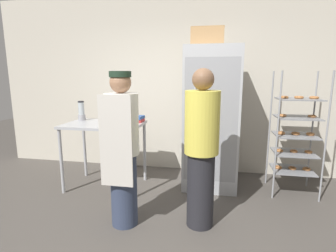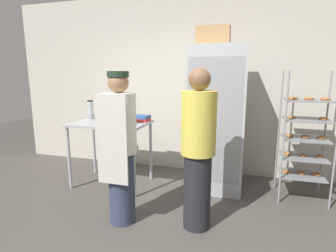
# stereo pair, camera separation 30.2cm
# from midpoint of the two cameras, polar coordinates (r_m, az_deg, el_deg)

# --- Properties ---
(ground_plane) EXTENTS (14.00, 14.00, 0.00)m
(ground_plane) POSITION_cam_midpoint_polar(r_m,az_deg,el_deg) (2.79, -3.09, -24.04)
(ground_plane) COLOR #4C4742
(back_wall) EXTENTS (6.40, 0.12, 2.90)m
(back_wall) POSITION_cam_midpoint_polar(r_m,az_deg,el_deg) (4.43, 6.34, 8.90)
(back_wall) COLOR beige
(back_wall) RESTS_ON ground_plane
(refrigerator) EXTENTS (0.75, 0.70, 1.99)m
(refrigerator) POSITION_cam_midpoint_polar(r_m,az_deg,el_deg) (3.73, 12.88, 1.30)
(refrigerator) COLOR #ADAFB5
(refrigerator) RESTS_ON ground_plane
(baking_rack) EXTENTS (0.59, 0.52, 1.66)m
(baking_rack) POSITION_cam_midpoint_polar(r_m,az_deg,el_deg) (3.84, 29.70, -2.26)
(baking_rack) COLOR #93969B
(baking_rack) RESTS_ON ground_plane
(prep_counter) EXTENTS (1.07, 0.73, 0.94)m
(prep_counter) POSITION_cam_midpoint_polar(r_m,az_deg,el_deg) (3.85, -10.21, -0.84)
(prep_counter) COLOR #ADAFB5
(prep_counter) RESTS_ON ground_plane
(donut_box) EXTENTS (0.25, 0.20, 0.24)m
(donut_box) POSITION_cam_midpoint_polar(r_m,az_deg,el_deg) (3.57, -7.70, 0.91)
(donut_box) COLOR silver
(donut_box) RESTS_ON prep_counter
(blender_pitcher) EXTENTS (0.11, 0.11, 0.29)m
(blender_pitcher) POSITION_cam_midpoint_polar(r_m,az_deg,el_deg) (4.17, -14.54, 3.25)
(blender_pitcher) COLOR #99999E
(blender_pitcher) RESTS_ON prep_counter
(binder_stack) EXTENTS (0.30, 0.22, 0.09)m
(binder_stack) POSITION_cam_midpoint_polar(r_m,az_deg,el_deg) (3.87, -4.04, 1.70)
(binder_stack) COLOR #B72D2D
(binder_stack) RESTS_ON prep_counter
(cardboard_storage_box) EXTENTS (0.44, 0.26, 0.25)m
(cardboard_storage_box) POSITION_cam_midpoint_polar(r_m,az_deg,el_deg) (3.71, 12.28, 18.58)
(cardboard_storage_box) COLOR #A87F51
(cardboard_storage_box) RESTS_ON refrigerator
(person_baker) EXTENTS (0.35, 0.37, 1.64)m
(person_baker) POSITION_cam_midpoint_polar(r_m,az_deg,el_deg) (2.79, -7.34, -4.62)
(person_baker) COLOR #333D56
(person_baker) RESTS_ON ground_plane
(person_customer) EXTENTS (0.36, 0.36, 1.67)m
(person_customer) POSITION_cam_midpoint_polar(r_m,az_deg,el_deg) (2.72, 9.76, -5.18)
(person_customer) COLOR #232328
(person_customer) RESTS_ON ground_plane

